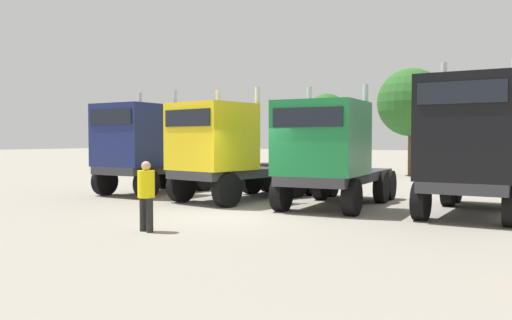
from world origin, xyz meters
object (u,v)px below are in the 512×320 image
at_px(semi_truck_navy, 145,147).
at_px(semi_truck_yellow, 227,151).
at_px(visitor_in_hivis, 146,191).
at_px(semi_truck_green, 329,153).
at_px(semi_truck_black, 472,145).

xyz_separation_m(semi_truck_navy, semi_truck_yellow, (4.19, -0.46, -0.09)).
bearing_deg(semi_truck_navy, semi_truck_yellow, 85.43).
bearing_deg(visitor_in_hivis, semi_truck_green, -4.97).
xyz_separation_m(semi_truck_navy, semi_truck_black, (12.23, -0.50, 0.16)).
bearing_deg(visitor_in_hivis, semi_truck_yellow, 30.03).
height_order(semi_truck_yellow, semi_truck_black, semi_truck_black).
bearing_deg(visitor_in_hivis, semi_truck_black, -31.37).
bearing_deg(semi_truck_green, semi_truck_yellow, -94.94).
xyz_separation_m(semi_truck_navy, visitor_in_hivis, (5.90, -6.63, -0.90)).
relative_size(semi_truck_yellow, semi_truck_green, 1.07).
relative_size(semi_truck_green, visitor_in_hivis, 3.60).
distance_m(semi_truck_navy, visitor_in_hivis, 8.92).
xyz_separation_m(semi_truck_navy, semi_truck_green, (8.04, -0.59, -0.10)).
height_order(semi_truck_navy, semi_truck_yellow, semi_truck_navy).
relative_size(semi_truck_green, semi_truck_black, 0.99).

